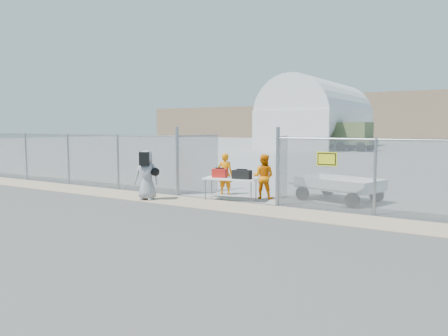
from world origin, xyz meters
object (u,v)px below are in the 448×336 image
Objects in this scene: utility_trailer at (339,189)px; security_worker_right at (263,177)px; folding_table at (231,189)px; security_worker_left at (225,174)px; visitor at (147,175)px.

security_worker_right is at bearing -144.34° from utility_trailer.
utility_trailer is (3.19, 1.80, 0.04)m from folding_table.
security_worker_right reaches higher than utility_trailer.
security_worker_left is 1.63m from security_worker_right.
utility_trailer is (2.40, 0.90, -0.35)m from security_worker_right.
security_worker_left reaches higher than folding_table.
security_worker_left is 2.93m from visitor.
visitor reaches higher than security_worker_right.
security_worker_left is at bearing 117.68° from folding_table.
folding_table is 1.26m from security_worker_right.
security_worker_left is at bearing -14.05° from security_worker_right.
security_worker_right is (1.62, -0.10, 0.01)m from security_worker_left.
folding_table is 1.17× the size of security_worker_right.
utility_trailer is (4.02, 0.80, -0.35)m from security_worker_left.
security_worker_left is (-0.84, 1.01, 0.38)m from folding_table.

